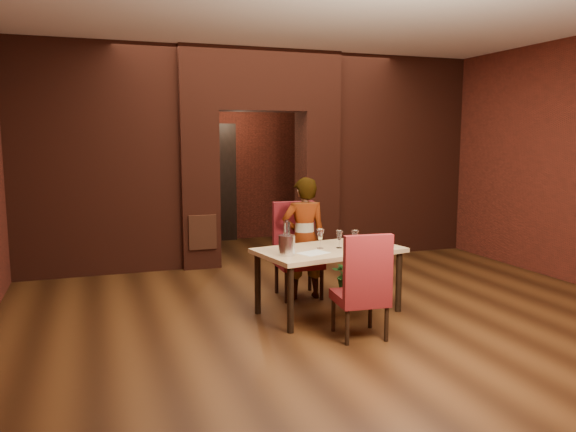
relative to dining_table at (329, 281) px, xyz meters
name	(u,v)px	position (x,y,z in m)	size (l,w,h in m)	color
floor	(307,294)	(0.04, 0.76, -0.36)	(8.00, 8.00, 0.00)	#412410
ceiling	(308,24)	(0.04, 0.76, 2.84)	(7.00, 8.00, 0.04)	silver
wall_back	(229,154)	(0.04, 4.76, 1.24)	(7.00, 0.04, 3.20)	maroon
wall_right	(541,160)	(3.54, 0.76, 1.24)	(0.04, 8.00, 3.20)	maroon
pillar_left	(198,189)	(-0.91, 2.76, 0.79)	(0.55, 0.55, 2.30)	maroon
pillar_right	(317,186)	(0.99, 2.76, 0.79)	(0.55, 0.55, 2.30)	maroon
lintel	(259,81)	(0.04, 2.76, 2.39)	(2.45, 0.55, 0.90)	maroon
wing_wall_left	(96,160)	(-2.32, 2.76, 1.24)	(2.27, 0.35, 3.20)	maroon
wing_wall_right	(396,156)	(2.40, 2.76, 1.24)	(2.27, 0.35, 3.20)	maroon
vent_panel	(203,232)	(-0.91, 2.46, 0.19)	(0.40, 0.03, 0.50)	#984A2C
rear_door	(209,185)	(-0.36, 4.70, 0.69)	(0.90, 0.08, 2.10)	black
rear_door_frame	(209,185)	(-0.36, 4.66, 0.69)	(1.02, 0.04, 2.22)	black
dining_table	(329,281)	(0.00, 0.00, 0.00)	(1.53, 0.86, 0.72)	tan
chair_far	(299,250)	(-0.09, 0.69, 0.21)	(0.52, 0.52, 1.13)	maroon
chair_near	(360,284)	(-0.02, -0.78, 0.15)	(0.47, 0.47, 1.03)	maroon
person_seated	(304,238)	(-0.05, 0.62, 0.37)	(0.53, 0.35, 1.45)	white
wine_glass_a	(320,239)	(-0.10, 0.02, 0.47)	(0.09, 0.09, 0.21)	white
wine_glass_b	(339,239)	(0.11, -0.02, 0.46)	(0.08, 0.08, 0.19)	silver
wine_glass_c	(355,240)	(0.24, -0.14, 0.46)	(0.08, 0.08, 0.21)	silver
tasting_sheet	(313,253)	(-0.26, -0.19, 0.36)	(0.30, 0.22, 0.00)	silver
wine_bucket	(287,245)	(-0.55, -0.19, 0.46)	(0.17, 0.17, 0.21)	silver
water_bottle	(287,234)	(-0.43, 0.16, 0.51)	(0.07, 0.07, 0.31)	silver
potted_plant	(348,274)	(0.55, 0.67, -0.14)	(0.40, 0.35, 0.45)	#276424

